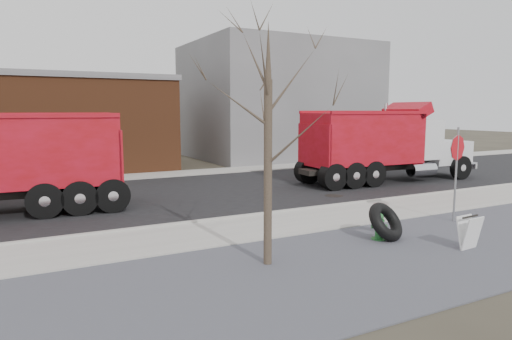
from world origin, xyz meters
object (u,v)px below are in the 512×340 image
stop_sign (457,158)px  dump_truck_red_a (383,142)px  sandwich_board (469,232)px  truck_tire (386,222)px  fire_hydrant (379,228)px

stop_sign → dump_truck_red_a: (3.58, 6.96, -0.08)m
sandwich_board → dump_truck_red_a: 10.77m
truck_tire → sandwich_board: bearing=-53.7°
fire_hydrant → dump_truck_red_a: size_ratio=0.08×
stop_sign → dump_truck_red_a: bearing=74.0°
truck_tire → sandwich_board: 1.98m
fire_hydrant → sandwich_board: size_ratio=0.89×
truck_tire → stop_sign: bearing=9.0°
sandwich_board → truck_tire: bearing=121.6°
dump_truck_red_a → fire_hydrant: bearing=-130.8°
stop_sign → dump_truck_red_a: dump_truck_red_a is taller
sandwich_board → dump_truck_red_a: bearing=53.5°
sandwich_board → dump_truck_red_a: (5.63, 9.06, 1.43)m
fire_hydrant → truck_tire: truck_tire is taller
truck_tire → sandwich_board: truck_tire is taller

